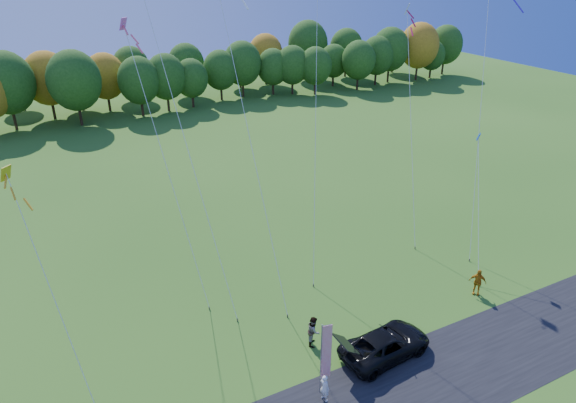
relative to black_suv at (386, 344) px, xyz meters
name	(u,v)px	position (x,y,z in m)	size (l,w,h in m)	color
ground	(337,354)	(-2.35, 1.28, -0.75)	(160.00, 160.00, 0.00)	#2E5D18
asphalt_strip	(380,403)	(-2.35, -2.72, -0.75)	(90.00, 6.00, 0.01)	black
tree_line	(130,114)	(-2.35, 56.28, -0.75)	(116.00, 12.00, 10.00)	#1E4711
black_suv	(386,344)	(0.00, 0.00, 0.00)	(2.49, 5.41, 1.50)	black
person_tailgate_a	(325,388)	(-4.69, -1.21, 0.04)	(0.58, 0.38, 1.59)	silver
person_tailgate_b	(314,331)	(-3.09, 2.66, 0.18)	(0.90, 0.70, 1.86)	gray
person_east	(477,282)	(8.91, 1.90, 0.18)	(1.09, 0.46, 1.87)	#B97211
feather_flag	(325,351)	(-4.42, -0.70, 1.90)	(0.56, 0.16, 4.33)	#999999
kite_delta_blue	(170,90)	(-7.59, 11.88, 12.58)	(4.15, 11.54, 27.29)	#4C3F33
kite_parafoil_orange	(317,22)	(2.77, 13.05, 15.67)	(8.18, 11.68, 33.32)	#4C3F33
kite_delta_red	(239,85)	(-3.51, 11.43, 12.53)	(2.84, 10.97, 22.80)	#4C3F33
kite_parafoil_rainbow	(480,115)	(13.77, 8.26, 9.21)	(5.89, 6.89, 20.12)	#4C3F33
kite_diamond_yellow	(53,296)	(-15.81, 5.61, 4.97)	(2.29, 6.44, 11.86)	#4C3F33
kite_diamond_white	(411,129)	(10.29, 11.46, 7.76)	(2.98, 7.02, 17.51)	#4C3F33
kite_diamond_pink	(168,172)	(-8.36, 11.37, 7.79)	(2.54, 6.47, 17.48)	#4C3F33
kite_diamond_blue_low	(478,208)	(11.41, 4.97, 3.65)	(3.74, 5.44, 9.15)	#4C3F33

